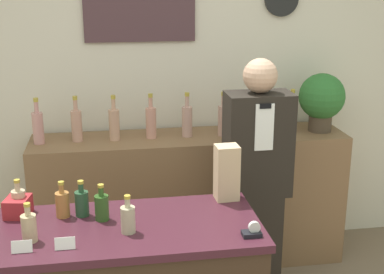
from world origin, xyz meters
The scene contains 23 objects.
back_wall centered at (0.00, 2.00, 1.36)m, with size 5.20×0.09×2.70m.
back_shelf centered at (0.13, 1.70, 0.49)m, with size 2.25×0.48×0.99m.
shopkeeper centered at (0.47, 1.17, 0.81)m, with size 0.41×0.26×1.61m.
potted_plant centered at (1.09, 1.68, 1.23)m, with size 0.33×0.33×0.43m.
paper_bag centered at (0.17, 0.73, 1.07)m, with size 0.13×0.11×0.30m.
tape_dispenser centered at (0.20, 0.28, 0.94)m, with size 0.09×0.06×0.07m.
price_card_left centered at (-0.85, 0.29, 0.94)m, with size 0.09×0.02×0.06m.
price_card_right centered at (-0.66, 0.29, 0.94)m, with size 0.09×0.02×0.06m.
gift_box centered at (-0.92, 0.69, 0.96)m, with size 0.14×0.16×0.10m.
counter_bottle_0 centered at (-0.92, 0.70, 0.99)m, with size 0.07×0.07×0.19m.
counter_bottle_1 centered at (-0.83, 0.40, 0.99)m, with size 0.07×0.07×0.19m.
counter_bottle_2 centered at (-0.69, 0.64, 0.99)m, with size 0.07×0.07×0.19m.
counter_bottle_3 centered at (-0.60, 0.64, 0.99)m, with size 0.07×0.07×0.19m.
counter_bottle_4 centered at (-0.50, 0.57, 0.99)m, with size 0.07×0.07×0.19m.
counter_bottle_5 centered at (-0.38, 0.41, 0.99)m, with size 0.07×0.07×0.19m.
shelf_bottle_0 centered at (-0.92, 1.69, 1.11)m, with size 0.07×0.07×0.32m.
shelf_bottle_1 centered at (-0.66, 1.71, 1.11)m, with size 0.07×0.07×0.32m.
shelf_bottle_2 centered at (-0.41, 1.70, 1.11)m, with size 0.07×0.07×0.32m.
shelf_bottle_3 centered at (-0.15, 1.71, 1.11)m, with size 0.07×0.07×0.32m.
shelf_bottle_4 centered at (0.10, 1.70, 1.11)m, with size 0.07×0.07×0.32m.
shelf_bottle_5 centered at (0.36, 1.68, 1.11)m, with size 0.07×0.07×0.32m.
shelf_bottle_6 centered at (0.62, 1.69, 1.11)m, with size 0.07×0.07×0.32m.
shelf_bottle_7 centered at (0.87, 1.69, 1.11)m, with size 0.07×0.07×0.32m.
Camera 1 is at (-0.45, -1.91, 2.09)m, focal length 50.00 mm.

